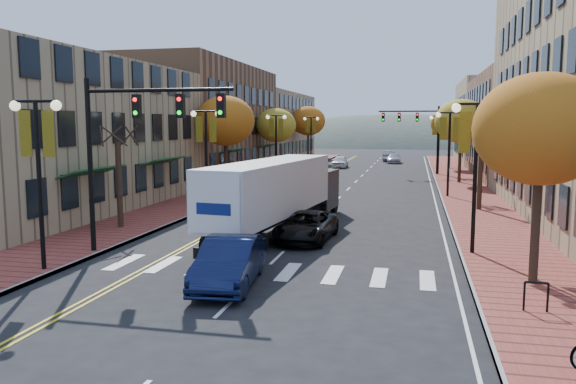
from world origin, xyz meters
The scene contains 31 objects.
ground centered at (0.00, 0.00, 0.00)m, with size 200.00×200.00×0.00m, color black.
sidewalk_left centered at (-9.00, 32.50, 0.07)m, with size 4.00×85.00×0.15m, color brown.
sidewalk_right centered at (9.00, 32.50, 0.07)m, with size 4.00×85.00×0.15m, color brown.
building_left_near centered at (-17.00, 13.00, 4.50)m, with size 12.00×22.00×9.00m, color #9E8966.
building_left_mid centered at (-17.00, 36.00, 5.50)m, with size 12.00×24.00×11.00m, color brown.
building_left_far centered at (-17.00, 61.00, 4.75)m, with size 12.00×26.00×9.50m, color #9E8966.
building_right_mid centered at (18.50, 42.00, 5.00)m, with size 15.00×24.00×10.00m, color brown.
building_right_far centered at (18.50, 64.00, 5.50)m, with size 15.00×20.00×11.00m, color #9E8966.
tree_left_a centered at (-9.00, 8.00, 2.25)m, with size 0.28×0.28×4.20m.
tree_left_b centered at (-9.00, 24.00, 5.45)m, with size 4.48×4.48×7.21m.
tree_left_c centered at (-9.00, 40.00, 5.05)m, with size 4.16×4.16×6.69m.
tree_left_d centered at (-9.00, 58.00, 5.60)m, with size 4.61×4.61×7.42m.
tree_right_a centered at (9.00, 2.00, 5.05)m, with size 4.16×4.16×6.69m.
tree_right_b centered at (9.00, 18.00, 2.25)m, with size 0.28×0.28×4.20m.
tree_right_c centered at (9.00, 34.00, 5.45)m, with size 4.48×4.48×7.21m.
tree_right_d centered at (9.00, 50.00, 5.29)m, with size 4.35×4.35×7.00m.
lamp_left_a centered at (-7.50, 0.00, 4.29)m, with size 1.96×0.36×6.05m.
lamp_left_b centered at (-7.50, 16.00, 4.29)m, with size 1.96×0.36×6.05m.
lamp_left_c centered at (-7.50, 34.00, 4.29)m, with size 1.96×0.36×6.05m.
lamp_left_d centered at (-7.50, 52.00, 4.29)m, with size 1.96×0.36×6.05m.
lamp_right_a centered at (7.50, 6.00, 4.29)m, with size 1.96×0.36×6.05m.
lamp_right_b centered at (7.50, 24.00, 4.29)m, with size 1.96×0.36×6.05m.
lamp_right_c centered at (7.50, 42.00, 4.29)m, with size 1.96×0.36×6.05m.
traffic_mast_near centered at (-5.48, 3.00, 4.92)m, with size 6.10×0.35×7.00m.
traffic_mast_far centered at (5.48, 42.00, 4.92)m, with size 6.10×0.34×7.00m.
semi_truck centered at (-1.18, 9.21, 2.06)m, with size 3.92×14.27×3.52m.
navy_sedan centered at (-0.60, -0.05, 0.78)m, with size 1.65×4.75×1.56m, color #0E1538.
black_suv centered at (0.50, 7.44, 0.66)m, with size 2.18×4.72×1.31m, color black.
car_far_white centered at (-3.57, 49.94, 0.72)m, with size 1.70×4.23×1.44m, color white.
car_far_silver centered at (2.44, 59.28, 0.63)m, with size 1.78×4.37×1.27m, color #A5A4AB.
car_far_oncoming centered at (1.66, 63.39, 0.75)m, with size 1.58×4.54×1.49m, color #A19FA7.
Camera 1 is at (5.18, -16.94, 5.24)m, focal length 35.00 mm.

